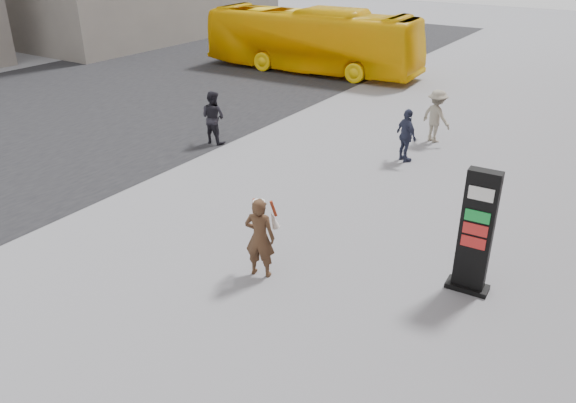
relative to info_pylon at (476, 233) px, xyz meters
The scene contains 8 objects.
ground 4.63m from the info_pylon, 159.55° to the right, with size 100.00×100.00×0.00m, color #9E9EA3.
road 17.56m from the info_pylon, 168.67° to the left, with size 16.00×60.00×0.01m, color black.
info_pylon is the anchor object (origin of this frame).
woman 4.11m from the info_pylon, 154.05° to the right, with size 0.76×0.72×1.70m.
bus 19.19m from the info_pylon, 130.46° to the left, with size 2.56×10.94×3.05m, color #F7C005.
pedestrian_a 10.37m from the info_pylon, 158.39° to the left, with size 0.84×0.65×1.73m, color black.
pedestrian_b 8.71m from the info_pylon, 114.44° to the left, with size 1.12×0.64×1.74m, color gray.
pedestrian_c 6.83m from the info_pylon, 123.05° to the left, with size 0.95×0.39×1.62m, color #30364F.
Camera 1 is at (6.29, -8.01, 6.29)m, focal length 35.00 mm.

